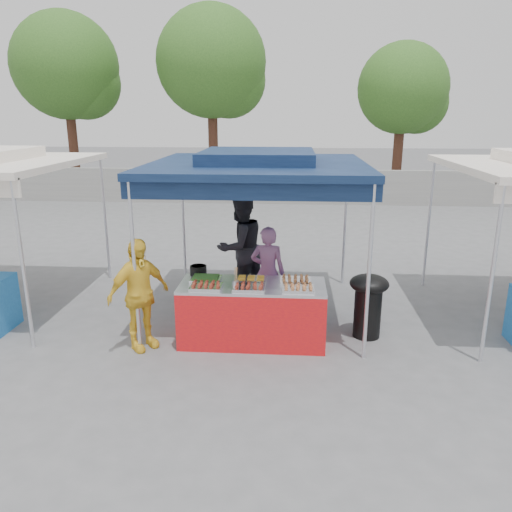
# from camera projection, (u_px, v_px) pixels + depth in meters

# --- Properties ---
(ground_plane) EXTENTS (80.00, 80.00, 0.00)m
(ground_plane) POSITION_uv_depth(u_px,v_px,m) (253.00, 338.00, 7.16)
(ground_plane) COLOR slate
(back_wall) EXTENTS (40.00, 0.25, 1.20)m
(back_wall) POSITION_uv_depth(u_px,v_px,m) (277.00, 187.00, 17.53)
(back_wall) COLOR gray
(back_wall) RESTS_ON ground_plane
(main_canopy) EXTENTS (3.20, 3.20, 2.57)m
(main_canopy) POSITION_uv_depth(u_px,v_px,m) (258.00, 164.00, 7.43)
(main_canopy) COLOR silver
(main_canopy) RESTS_ON ground_plane
(tree_0) EXTENTS (3.93, 3.93, 6.76)m
(tree_0) POSITION_uv_depth(u_px,v_px,m) (70.00, 71.00, 18.81)
(tree_0) COLOR #49281C
(tree_0) RESTS_ON ground_plane
(tree_1) EXTENTS (4.00, 4.00, 6.88)m
(tree_1) POSITION_uv_depth(u_px,v_px,m) (216.00, 67.00, 18.26)
(tree_1) COLOR #49281C
(tree_1) RESTS_ON ground_plane
(tree_2) EXTENTS (3.34, 3.24, 5.57)m
(tree_2) POSITION_uv_depth(u_px,v_px,m) (406.00, 92.00, 18.09)
(tree_2) COLOR #49281C
(tree_2) RESTS_ON ground_plane
(vendor_table) EXTENTS (2.00, 0.80, 0.85)m
(vendor_table) POSITION_uv_depth(u_px,v_px,m) (252.00, 313.00, 6.94)
(vendor_table) COLOR red
(vendor_table) RESTS_ON ground_plane
(food_tray_fl) EXTENTS (0.42, 0.30, 0.07)m
(food_tray_fl) POSITION_uv_depth(u_px,v_px,m) (206.00, 287.00, 6.63)
(food_tray_fl) COLOR white
(food_tray_fl) RESTS_ON vendor_table
(food_tray_fm) EXTENTS (0.42, 0.30, 0.07)m
(food_tray_fm) POSITION_uv_depth(u_px,v_px,m) (249.00, 288.00, 6.59)
(food_tray_fm) COLOR white
(food_tray_fm) RESTS_ON vendor_table
(food_tray_fr) EXTENTS (0.42, 0.30, 0.07)m
(food_tray_fr) POSITION_uv_depth(u_px,v_px,m) (298.00, 288.00, 6.56)
(food_tray_fr) COLOR white
(food_tray_fr) RESTS_ON vendor_table
(food_tray_bl) EXTENTS (0.42, 0.30, 0.07)m
(food_tray_bl) POSITION_uv_depth(u_px,v_px,m) (206.00, 279.00, 6.93)
(food_tray_bl) COLOR white
(food_tray_bl) RESTS_ON vendor_table
(food_tray_bm) EXTENTS (0.42, 0.30, 0.07)m
(food_tray_bm) POSITION_uv_depth(u_px,v_px,m) (251.00, 279.00, 6.92)
(food_tray_bm) COLOR white
(food_tray_bm) RESTS_ON vendor_table
(food_tray_br) EXTENTS (0.42, 0.30, 0.07)m
(food_tray_br) POSITION_uv_depth(u_px,v_px,m) (295.00, 280.00, 6.87)
(food_tray_br) COLOR white
(food_tray_br) RESTS_ON vendor_table
(cooking_pot) EXTENTS (0.24, 0.24, 0.14)m
(cooking_pot) POSITION_uv_depth(u_px,v_px,m) (198.00, 270.00, 7.19)
(cooking_pot) COLOR black
(cooking_pot) RESTS_ON vendor_table
(skewer_cup) EXTENTS (0.09, 0.09, 0.11)m
(skewer_cup) POSITION_uv_depth(u_px,v_px,m) (236.00, 284.00, 6.65)
(skewer_cup) COLOR silver
(skewer_cup) RESTS_ON vendor_table
(wok_burner) EXTENTS (0.55, 0.55, 0.93)m
(wok_burner) POSITION_uv_depth(u_px,v_px,m) (368.00, 300.00, 7.07)
(wok_burner) COLOR black
(wok_burner) RESTS_ON ground_plane
(crate_left) EXTENTS (0.45, 0.31, 0.27)m
(crate_left) POSITION_uv_depth(u_px,v_px,m) (226.00, 316.00, 7.57)
(crate_left) COLOR #1646B8
(crate_left) RESTS_ON ground_plane
(crate_right) EXTENTS (0.54, 0.38, 0.32)m
(crate_right) POSITION_uv_depth(u_px,v_px,m) (282.00, 312.00, 7.65)
(crate_right) COLOR #1646B8
(crate_right) RESTS_ON ground_plane
(crate_stacked) EXTENTS (0.51, 0.36, 0.31)m
(crate_stacked) POSITION_uv_depth(u_px,v_px,m) (282.00, 293.00, 7.56)
(crate_stacked) COLOR #1646B8
(crate_stacked) RESTS_ON crate_right
(vendor_woman) EXTENTS (0.56, 0.40, 1.46)m
(vendor_woman) POSITION_uv_depth(u_px,v_px,m) (268.00, 272.00, 7.72)
(vendor_woman) COLOR #9C6392
(vendor_woman) RESTS_ON ground_plane
(helper_man) EXTENTS (1.14, 1.13, 1.85)m
(helper_man) POSITION_uv_depth(u_px,v_px,m) (241.00, 247.00, 8.40)
(helper_man) COLOR #222227
(helper_man) RESTS_ON ground_plane
(customer_person) EXTENTS (0.89, 0.92, 1.54)m
(customer_person) POSITION_uv_depth(u_px,v_px,m) (139.00, 295.00, 6.66)
(customer_person) COLOR yellow
(customer_person) RESTS_ON ground_plane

